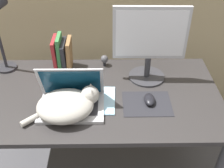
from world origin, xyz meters
TOP-DOWN VIEW (x-y plane):
  - desk at (0.00, 0.38)m, footprint 1.46×0.76m
  - laptop at (-0.13, 0.27)m, footprint 0.35×0.24m
  - cat at (-0.14, 0.22)m, footprint 0.41×0.30m
  - external_monitor at (0.31, 0.55)m, footprint 0.43×0.23m
  - mousepad at (0.29, 0.29)m, footprint 0.27×0.22m
  - computer_mouse at (0.30, 0.30)m, footprint 0.06×0.11m
  - book_row at (-0.22, 0.65)m, footprint 0.11×0.17m
  - notepad at (0.02, 0.32)m, footprint 0.19×0.25m
  - webcam at (0.05, 0.69)m, footprint 0.05×0.05m

SIDE VIEW (x-z plane):
  - desk at x=0.00m, z-range 0.30..1.05m
  - mousepad at x=0.29m, z-range 0.75..0.75m
  - notepad at x=0.02m, z-range 0.75..0.75m
  - computer_mouse at x=0.30m, z-range 0.75..0.79m
  - laptop at x=-0.13m, z-range 0.67..0.92m
  - webcam at x=0.05m, z-range 0.76..0.83m
  - cat at x=-0.14m, z-range 0.74..0.88m
  - book_row at x=-0.22m, z-range 0.74..0.98m
  - external_monitor at x=0.31m, z-range 0.76..1.23m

